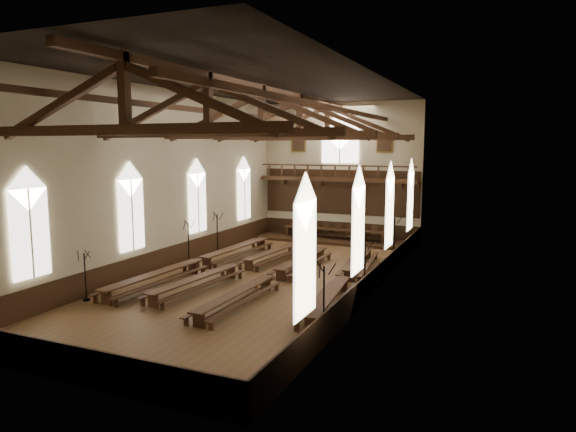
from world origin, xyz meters
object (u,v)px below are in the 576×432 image
refectory_row_b (240,265)px  refectory_row_d (345,277)px  candelabrum_right_mid (365,277)px  candelabrum_right_far (394,249)px  refectory_row_a (200,262)px  candelabrum_left_mid (189,250)px  candelabrum_right_near (324,312)px  high_table (335,230)px  candelabrum_left_near (86,285)px  candelabrum_left_far (217,240)px  refectory_row_c (274,276)px  dais (335,240)px

refectory_row_b → refectory_row_d: refectory_row_b is taller
candelabrum_right_mid → candelabrum_right_far: (0.00, 6.50, 0.11)m
refectory_row_a → candelabrum_right_far: bearing=32.8°
refectory_row_b → candelabrum_left_mid: candelabrum_left_mid is taller
refectory_row_b → candelabrum_right_near: candelabrum_right_near is taller
high_table → candelabrum_right_mid: (5.39, -11.84, -0.05)m
candelabrum_left_mid → high_table: bearing=60.2°
candelabrum_left_near → candelabrum_left_far: 11.26m
candelabrum_right_near → refectory_row_c: bearing=130.6°
refectory_row_d → candelabrum_right_near: bearing=-79.9°
refectory_row_b → refectory_row_c: size_ratio=1.01×
refectory_row_b → candelabrum_right_mid: bearing=-6.0°
refectory_row_d → refectory_row_c: bearing=-159.6°
refectory_row_d → candelabrum_left_near: candelabrum_left_near is taller
candelabrum_left_far → candelabrum_right_far: bearing=7.3°
refectory_row_a → refectory_row_d: bearing=1.4°
refectory_row_a → refectory_row_b: (2.36, 0.30, -0.04)m
refectory_row_a → candelabrum_left_mid: (-1.70, 1.41, 0.25)m
candelabrum_right_near → refectory_row_a: bearing=146.5°
dais → candelabrum_right_mid: bearing=-65.5°
refectory_row_d → candelabrum_left_mid: bearing=173.1°
candelabrum_left_mid → candelabrum_right_mid: bearing=-9.5°
refectory_row_c → candelabrum_right_far: (4.46, 7.08, 0.39)m
refectory_row_b → high_table: size_ratio=1.78×
refectory_row_c → candelabrum_left_mid: (-6.64, 2.43, 0.29)m
high_table → refectory_row_b: bearing=-98.5°
refectory_row_b → refectory_row_c: refectory_row_b is taller
candelabrum_left_near → dais: bearing=72.4°
candelabrum_left_near → candelabrum_right_far: (11.10, 12.67, 0.18)m
candelabrum_right_near → candelabrum_left_near: bearing=-178.0°
candelabrum_left_far → candelabrum_right_near: size_ratio=0.98×
candelabrum_left_far → candelabrum_right_far: 11.19m
refectory_row_b → refectory_row_c: 2.90m
high_table → candelabrum_left_far: candelabrum_left_far is taller
refectory_row_a → candelabrum_right_near: 11.28m
refectory_row_a → refectory_row_c: (4.94, -1.02, -0.04)m
candelabrum_left_far → candelabrum_right_far: (11.10, 1.41, 0.07)m
refectory_row_c → refectory_row_b: bearing=152.9°
high_table → candelabrum_left_mid: bearing=-119.8°
refectory_row_b → candelabrum_left_near: 8.02m
refectory_row_b → candelabrum_right_near: bearing=-42.8°
high_table → candelabrum_left_near: size_ratio=3.38×
refectory_row_c → high_table: high_table is taller
refectory_row_a → refectory_row_d: size_ratio=1.04×
candelabrum_right_mid → candelabrum_right_far: candelabrum_right_far is taller
refectory_row_a → candelabrum_left_near: size_ratio=6.24×
refectory_row_a → candelabrum_left_mid: 2.22m
refectory_row_b → dais: 11.23m
refectory_row_c → refectory_row_d: bearing=20.4°
candelabrum_right_mid → refectory_row_d: bearing=150.2°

